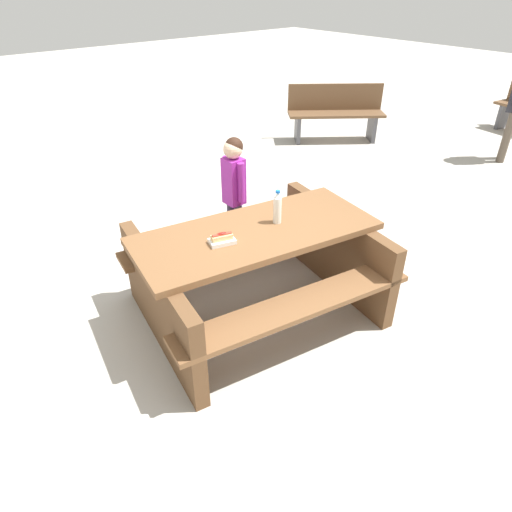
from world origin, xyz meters
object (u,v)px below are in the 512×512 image
soda_bottle (277,208)px  child_in_coat (234,182)px  park_bench_mid (335,112)px  hotdog_tray (222,239)px  picnic_table (256,265)px

soda_bottle → child_in_coat: 0.92m
child_in_coat → park_bench_mid: bearing=-153.2°
hotdog_tray → park_bench_mid: 4.83m
soda_bottle → park_bench_mid: bearing=-144.6°
child_in_coat → hotdog_tray: bearing=48.1°
picnic_table → child_in_coat: 1.02m
soda_bottle → child_in_coat: (-0.26, -0.87, -0.15)m
hotdog_tray → picnic_table: bearing=177.9°
soda_bottle → park_bench_mid: 4.43m
hotdog_tray → park_bench_mid: size_ratio=0.14×
picnic_table → child_in_coat: (-0.46, -0.86, 0.28)m
picnic_table → soda_bottle: soda_bottle is taller
soda_bottle → park_bench_mid: soda_bottle is taller
hotdog_tray → park_bench_mid: (-4.10, -2.54, -0.33)m
picnic_table → hotdog_tray: bearing=-2.1°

